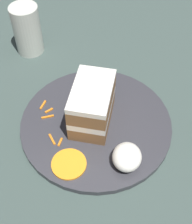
# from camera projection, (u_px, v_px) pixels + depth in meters

# --- Properties ---
(ground_plane) EXTENTS (6.00, 6.00, 0.00)m
(ground_plane) POSITION_uv_depth(u_px,v_px,m) (111.00, 126.00, 0.68)
(ground_plane) COLOR #4C4742
(ground_plane) RESTS_ON ground
(dining_table) EXTENTS (1.12, 0.80, 0.02)m
(dining_table) POSITION_uv_depth(u_px,v_px,m) (111.00, 122.00, 0.67)
(dining_table) COLOR #384742
(dining_table) RESTS_ON ground
(plate) EXTENTS (0.31, 0.31, 0.01)m
(plate) POSITION_uv_depth(u_px,v_px,m) (96.00, 124.00, 0.64)
(plate) COLOR #333338
(plate) RESTS_ON dining_table
(cake_slice) EXTENTS (0.12, 0.08, 0.09)m
(cake_slice) POSITION_uv_depth(u_px,v_px,m) (92.00, 105.00, 0.61)
(cake_slice) COLOR brown
(cake_slice) RESTS_ON plate
(cream_dollop) EXTENTS (0.06, 0.05, 0.04)m
(cream_dollop) POSITION_uv_depth(u_px,v_px,m) (127.00, 157.00, 0.56)
(cream_dollop) COLOR white
(cream_dollop) RESTS_ON plate
(orange_garnish) EXTENTS (0.07, 0.07, 0.00)m
(orange_garnish) POSITION_uv_depth(u_px,v_px,m) (69.00, 164.00, 0.57)
(orange_garnish) COLOR orange
(orange_garnish) RESTS_ON plate
(carrot_shreds_scatter) EXTENTS (0.17, 0.14, 0.00)m
(carrot_shreds_scatter) POSITION_uv_depth(u_px,v_px,m) (60.00, 116.00, 0.65)
(carrot_shreds_scatter) COLOR orange
(carrot_shreds_scatter) RESTS_ON plate
(drinking_glass) EXTENTS (0.07, 0.07, 0.12)m
(drinking_glass) POSITION_uv_depth(u_px,v_px,m) (28.00, 33.00, 0.76)
(drinking_glass) COLOR beige
(drinking_glass) RESTS_ON dining_table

